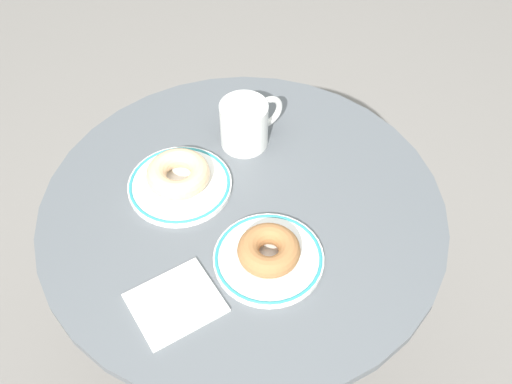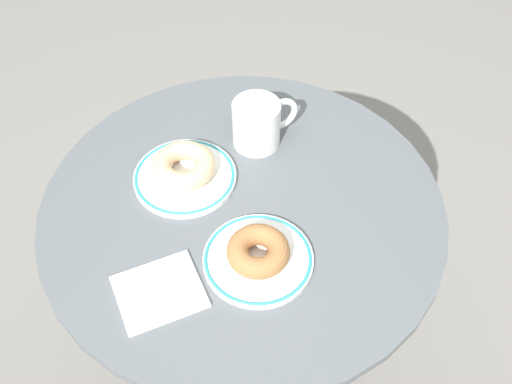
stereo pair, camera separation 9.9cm
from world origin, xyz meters
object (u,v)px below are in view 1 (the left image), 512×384
at_px(cafe_table, 244,272).
at_px(plate_right, 269,258).
at_px(donut_cinnamon, 269,250).
at_px(coffee_mug, 246,124).
at_px(plate_left, 180,185).
at_px(paper_napkin, 176,303).
at_px(donut_glazed, 178,174).

xyz_separation_m(cafe_table, plate_right, (0.11, -0.05, 0.22)).
distance_m(donut_cinnamon, coffee_mug, 0.28).
distance_m(plate_left, paper_napkin, 0.24).
xyz_separation_m(plate_left, coffee_mug, (0.00, 0.17, 0.04)).
height_order(donut_glazed, paper_napkin, donut_glazed).
height_order(donut_cinnamon, coffee_mug, coffee_mug).
distance_m(cafe_table, plate_left, 0.25).
bearing_deg(paper_napkin, donut_cinnamon, 73.69).
height_order(cafe_table, plate_right, plate_right).
relative_size(cafe_table, coffee_mug, 5.79).
height_order(plate_left, paper_napkin, plate_left).
distance_m(plate_left, donut_cinnamon, 0.23).
bearing_deg(plate_left, plate_right, -0.75).
distance_m(cafe_table, donut_glazed, 0.27).
height_order(plate_right, coffee_mug, coffee_mug).
distance_m(plate_right, coffee_mug, 0.28).
bearing_deg(donut_cinnamon, plate_right, -90.00).
bearing_deg(donut_glazed, donut_cinnamon, -1.58).
relative_size(plate_right, paper_napkin, 1.38).
bearing_deg(plate_right, coffee_mug, 142.75).
bearing_deg(cafe_table, plate_left, -157.07).
xyz_separation_m(donut_cinnamon, paper_napkin, (-0.05, -0.16, -0.03)).
bearing_deg(donut_glazed, plate_right, -1.58).
distance_m(cafe_table, coffee_mug, 0.30).
bearing_deg(plate_left, cafe_table, 22.93).
bearing_deg(donut_glazed, paper_napkin, -42.27).
distance_m(plate_right, donut_cinnamon, 0.02).
bearing_deg(paper_napkin, plate_left, 137.52).
bearing_deg(donut_cinnamon, coffee_mug, 142.75).
height_order(cafe_table, donut_cinnamon, donut_cinnamon).
bearing_deg(coffee_mug, paper_napkin, -61.86).
distance_m(plate_left, coffee_mug, 0.17).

